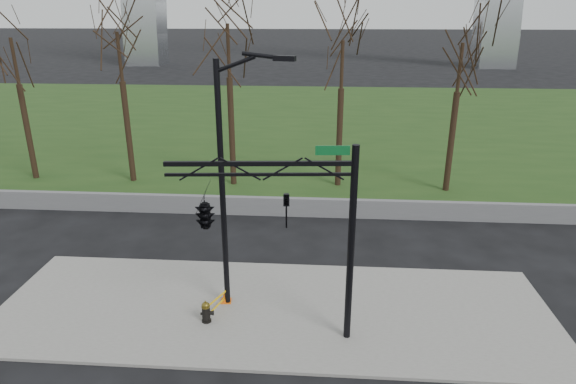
# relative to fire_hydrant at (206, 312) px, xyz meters

# --- Properties ---
(ground) EXTENTS (500.00, 500.00, 0.00)m
(ground) POSITION_rel_fire_hydrant_xyz_m (2.00, 0.88, -0.44)
(ground) COLOR black
(ground) RESTS_ON ground
(sidewalk) EXTENTS (18.00, 6.00, 0.10)m
(sidewalk) POSITION_rel_fire_hydrant_xyz_m (2.00, 0.88, -0.39)
(sidewalk) COLOR gray
(sidewalk) RESTS_ON ground
(grass_strip) EXTENTS (120.00, 40.00, 0.06)m
(grass_strip) POSITION_rel_fire_hydrant_xyz_m (2.00, 30.88, -0.41)
(grass_strip) COLOR #1F3C16
(grass_strip) RESTS_ON ground
(guardrail) EXTENTS (60.00, 0.30, 0.90)m
(guardrail) POSITION_rel_fire_hydrant_xyz_m (2.00, 8.88, 0.01)
(guardrail) COLOR #59595B
(guardrail) RESTS_ON ground
(tree_row) EXTENTS (33.22, 4.00, 9.38)m
(tree_row) POSITION_rel_fire_hydrant_xyz_m (-4.38, 12.88, 4.25)
(tree_row) COLOR black
(tree_row) RESTS_ON ground
(fire_hydrant) EXTENTS (0.45, 0.30, 0.74)m
(fire_hydrant) POSITION_rel_fire_hydrant_xyz_m (0.00, 0.00, 0.00)
(fire_hydrant) COLOR black
(fire_hydrant) RESTS_ON sidewalk
(traffic_cone) EXTENTS (0.38, 0.38, 0.67)m
(traffic_cone) POSITION_rel_fire_hydrant_xyz_m (0.39, 1.16, -0.01)
(traffic_cone) COLOR orange
(traffic_cone) RESTS_ON sidewalk
(street_light) EXTENTS (2.36, 0.70, 8.21)m
(street_light) POSITION_rel_fire_hydrant_xyz_m (0.67, 1.06, 4.26)
(street_light) COLOR black
(street_light) RESTS_ON ground
(traffic_signal_mast) EXTENTS (5.09, 2.52, 6.00)m
(traffic_signal_mast) POSITION_rel_fire_hydrant_xyz_m (1.11, -0.69, 3.71)
(traffic_signal_mast) COLOR black
(traffic_signal_mast) RESTS_ON ground
(caution_tape) EXTENTS (0.47, 1.16, 0.39)m
(caution_tape) POSITION_rel_fire_hydrant_xyz_m (0.20, 0.57, -0.01)
(caution_tape) COLOR yellow
(caution_tape) RESTS_ON ground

